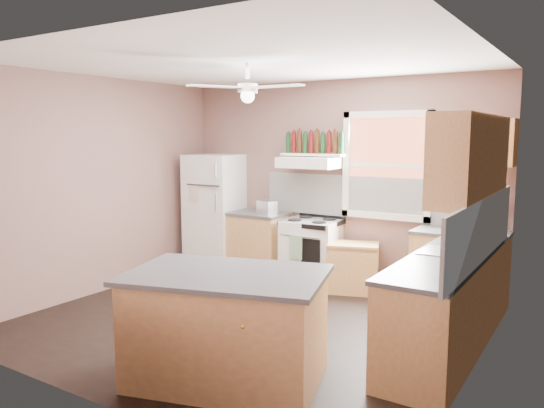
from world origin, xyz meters
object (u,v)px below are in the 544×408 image
Objects in this scene: toaster at (267,207)px; stove at (312,252)px; refrigerator at (215,212)px; island at (227,329)px; cart at (353,268)px.

toaster is 0.33× the size of stove.
refrigerator is 3.71m from island.
toaster is at bearing -5.06° from refrigerator.
island is at bearing -106.02° from cart.
refrigerator is 0.92m from toaster.
stove is 1.37× the size of cart.
refrigerator is at bearing 113.30° from island.
stove is 0.63m from cart.
toaster reaches higher than cart.
cart is at bearing -5.26° from refrigerator.
stove is at bearing 24.69° from toaster.
cart is 0.43× the size of island.
refrigerator reaches higher than island.
refrigerator reaches higher than stove.
stove and island have the same top height.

